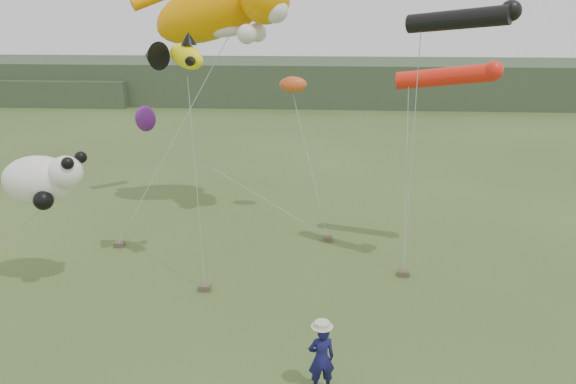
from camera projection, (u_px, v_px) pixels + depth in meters
name	position (u px, v px, depth m)	size (l,w,h in m)	color
ground	(261.00, 346.00, 15.39)	(120.00, 120.00, 0.00)	#385123
headland	(283.00, 81.00, 57.44)	(90.00, 13.00, 4.00)	#2D3D28
festival_attendant	(321.00, 358.00, 13.32)	(0.65, 0.43, 1.78)	#141349
sandbag_anchors	(207.00, 265.00, 20.09)	(15.07, 5.48, 0.19)	brown
cat_kite	(226.00, 7.00, 22.87)	(7.03, 3.75, 4.14)	orange
fish_kite	(174.00, 55.00, 17.65)	(2.53, 1.64, 1.27)	yellow
tube_kites	(459.00, 51.00, 18.38)	(3.54, 3.76, 3.03)	black
panda_kite	(43.00, 179.00, 17.86)	(2.78, 1.80, 1.73)	white
misc_kites	(199.00, 106.00, 25.30)	(8.21, 2.75, 2.87)	#D45220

